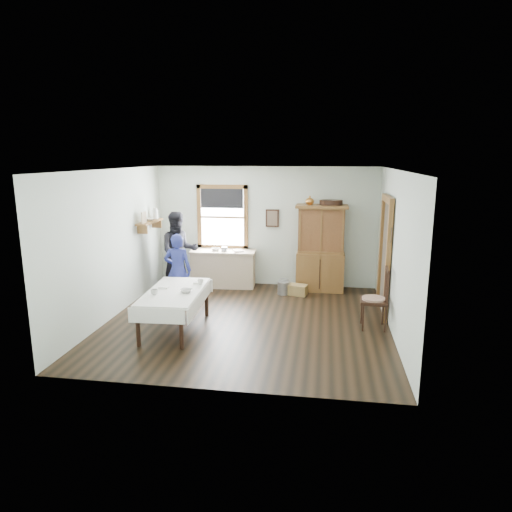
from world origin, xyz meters
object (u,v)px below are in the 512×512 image
(woman_blue, at_px, (178,273))
(spindle_chair, at_px, (374,298))
(dining_table, at_px, (175,310))
(wicker_basket, at_px, (298,290))
(china_hutch, at_px, (321,248))
(pail, at_px, (284,288))
(figure_dark, at_px, (179,254))
(work_counter, at_px, (223,269))

(woman_blue, bearing_deg, spindle_chair, 165.54)
(dining_table, bearing_deg, spindle_chair, 10.12)
(wicker_basket, height_order, woman_blue, woman_blue)
(dining_table, bearing_deg, china_hutch, 48.89)
(pail, bearing_deg, china_hutch, 29.05)
(pail, distance_m, figure_dark, 2.40)
(spindle_chair, distance_m, woman_blue, 3.76)
(china_hutch, xyz_separation_m, spindle_chair, (0.95, -2.16, -0.41))
(spindle_chair, xyz_separation_m, figure_dark, (-4.02, 1.70, 0.27))
(spindle_chair, bearing_deg, figure_dark, 160.79)
(china_hutch, xyz_separation_m, figure_dark, (-3.07, -0.46, -0.14))
(work_counter, height_order, china_hutch, china_hutch)
(dining_table, bearing_deg, work_counter, 85.26)
(dining_table, bearing_deg, woman_blue, 105.54)
(figure_dark, bearing_deg, work_counter, 0.06)
(china_hutch, relative_size, spindle_chair, 1.75)
(woman_blue, height_order, figure_dark, figure_dark)
(work_counter, relative_size, figure_dark, 0.90)
(spindle_chair, bearing_deg, china_hutch, 117.56)
(pail, xyz_separation_m, wicker_basket, (0.31, -0.01, -0.03))
(work_counter, height_order, woman_blue, woman_blue)
(pail, xyz_separation_m, figure_dark, (-2.30, -0.03, 0.67))
(china_hutch, distance_m, figure_dark, 3.10)
(woman_blue, relative_size, figure_dark, 0.84)
(wicker_basket, distance_m, figure_dark, 2.70)
(work_counter, xyz_separation_m, dining_table, (-0.23, -2.73, -0.07))
(figure_dark, bearing_deg, wicker_basket, -25.17)
(dining_table, height_order, pail, dining_table)
(spindle_chair, distance_m, figure_dark, 4.38)
(china_hutch, bearing_deg, work_counter, -178.98)
(china_hutch, xyz_separation_m, dining_table, (-2.41, -2.76, -0.60))
(pail, height_order, woman_blue, woman_blue)
(spindle_chair, bearing_deg, pail, 138.43)
(work_counter, relative_size, woman_blue, 1.08)
(figure_dark, bearing_deg, dining_table, -99.74)
(work_counter, bearing_deg, spindle_chair, -37.29)
(wicker_basket, relative_size, woman_blue, 0.28)
(spindle_chair, height_order, woman_blue, woman_blue)
(dining_table, relative_size, wicker_basket, 4.61)
(work_counter, bearing_deg, china_hutch, -2.33)
(work_counter, distance_m, pail, 1.50)
(spindle_chair, xyz_separation_m, wicker_basket, (-1.41, 1.73, -0.43))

